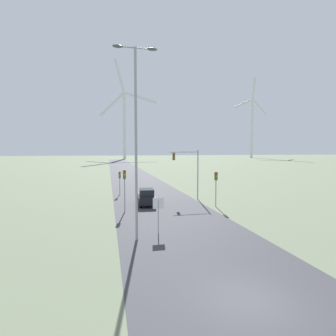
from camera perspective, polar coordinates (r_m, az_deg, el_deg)
The scene contains 11 objects.
ground_plane at distance 12.47m, azimuth 17.32°, elevation -25.90°, with size 600.00×600.00×0.00m, color #667056.
road_surface at distance 57.90m, azimuth -7.38°, elevation -2.24°, with size 10.00×240.00×0.01m.
streetlamp at distance 17.84m, azimuth -7.02°, elevation 9.18°, with size 2.96×0.32×12.96m.
stop_sign_near at distance 19.52m, azimuth -2.14°, elevation -8.81°, with size 0.81×0.07×2.67m.
traffic_light_post_near_left at distance 26.32m, azimuth -9.45°, elevation -2.88°, with size 0.28×0.34×4.21m.
traffic_light_post_near_right at distance 28.88m, azimuth 10.42°, elevation -2.86°, with size 0.28×0.34×3.81m.
traffic_light_post_mid_left at distance 36.56m, azimuth -10.48°, elevation -2.13°, with size 0.28×0.34×3.22m.
traffic_light_mast_overhead at distance 32.41m, azimuth 4.48°, elevation 0.66°, with size 3.72×0.35×6.20m.
car_approaching at distance 29.72m, azimuth -4.73°, elevation -6.29°, with size 2.11×4.23×1.83m.
wind_turbine_left at distance 186.55m, azimuth -9.48°, elevation 10.80°, with size 39.54×3.40×68.18m.
wind_turbine_center at distance 222.14m, azimuth 17.80°, elevation 9.44°, with size 31.85×5.99×64.43m.
Camera 1 is at (-5.57, -9.30, 6.16)m, focal length 28.00 mm.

